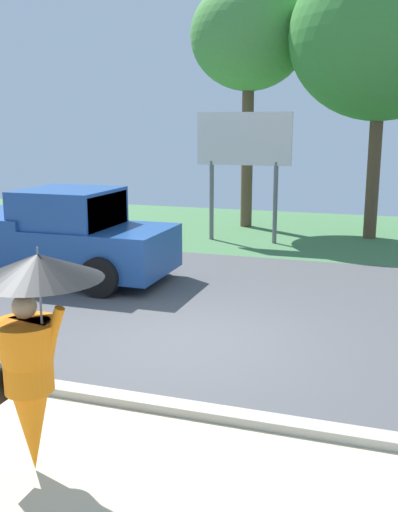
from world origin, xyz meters
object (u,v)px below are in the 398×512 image
(pickup_truck, at_px, (51,237))
(roadside_billboard, at_px, (244,148))
(tree_left_far, at_px, (249,37))
(tree_center_back, at_px, (382,35))
(monk_pedestrian, at_px, (32,354))

(pickup_truck, height_order, roadside_billboard, roadside_billboard)
(pickup_truck, relative_size, roadside_billboard, 1.49)
(tree_left_far, distance_m, tree_center_back, 3.94)
(tree_left_far, bearing_deg, monk_pedestrian, -84.10)
(tree_center_back, bearing_deg, monk_pedestrian, -100.52)
(monk_pedestrian, height_order, tree_left_far, tree_left_far)
(pickup_truck, relative_size, tree_left_far, 0.70)
(monk_pedestrian, relative_size, roadside_billboard, 0.61)
(monk_pedestrian, bearing_deg, roadside_billboard, 79.13)
(roadside_billboard, height_order, tree_left_far, tree_left_far)
(monk_pedestrian, distance_m, roadside_billboard, 11.49)
(roadside_billboard, distance_m, tree_center_back, 4.75)
(tree_left_far, relative_size, tree_center_back, 0.95)
(monk_pedestrian, xyz_separation_m, roadside_billboard, (-0.93, 11.37, 1.40))
(tree_center_back, bearing_deg, pickup_truck, -132.69)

